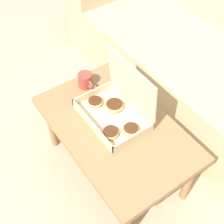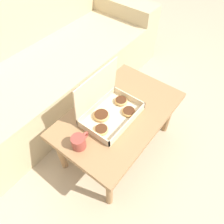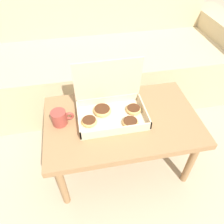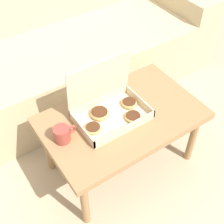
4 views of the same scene
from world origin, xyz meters
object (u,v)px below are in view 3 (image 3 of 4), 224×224
Objects in this scene: coffee_table at (122,124)px; pastry_box at (111,107)px; coffee_mug at (60,118)px; couch at (100,59)px.

coffee_table is 0.13m from pastry_box.
pastry_box is at bearing 2.54° from coffee_mug.
pastry_box is 0.30m from coffee_mug.
couch is at bearing 90.00° from coffee_table.
couch reaches higher than coffee_table.
couch is 19.78× the size of coffee_mug.
coffee_mug reaches higher than coffee_table.
coffee_mug is at bearing -177.46° from pastry_box.
couch is at bearing 67.92° from coffee_mug.
coffee_table is (0.00, -0.90, 0.08)m from couch.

